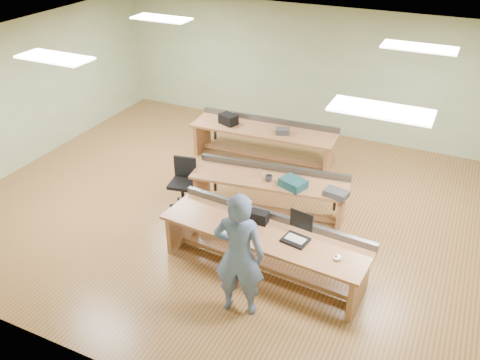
# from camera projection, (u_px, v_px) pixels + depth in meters

# --- Properties ---
(floor) EXTENTS (10.00, 10.00, 0.00)m
(floor) POSITION_uv_depth(u_px,v_px,m) (242.00, 209.00, 9.55)
(floor) COLOR olive
(floor) RESTS_ON ground
(ceiling) EXTENTS (10.00, 10.00, 0.00)m
(ceiling) POSITION_uv_depth(u_px,v_px,m) (243.00, 50.00, 8.05)
(ceiling) COLOR silver
(ceiling) RESTS_ON wall_back
(wall_back) EXTENTS (10.00, 0.04, 3.00)m
(wall_back) POSITION_uv_depth(u_px,v_px,m) (314.00, 71.00, 11.93)
(wall_back) COLOR #A9BA8D
(wall_back) RESTS_ON floor
(wall_front) EXTENTS (10.00, 0.04, 3.00)m
(wall_front) POSITION_uv_depth(u_px,v_px,m) (91.00, 274.00, 5.66)
(wall_front) COLOR #A9BA8D
(wall_front) RESTS_ON floor
(wall_left) EXTENTS (0.04, 8.00, 3.00)m
(wall_left) POSITION_uv_depth(u_px,v_px,m) (27.00, 93.00, 10.65)
(wall_left) COLOR #A9BA8D
(wall_left) RESTS_ON floor
(fluor_panels) EXTENTS (6.20, 3.50, 0.03)m
(fluor_panels) POSITION_uv_depth(u_px,v_px,m) (243.00, 52.00, 8.06)
(fluor_panels) COLOR white
(fluor_panels) RESTS_ON ceiling
(workbench_front) EXTENTS (3.31, 1.11, 0.86)m
(workbench_front) POSITION_uv_depth(u_px,v_px,m) (264.00, 241.00, 7.75)
(workbench_front) COLOR #AE7149
(workbench_front) RESTS_ON floor
(workbench_mid) EXTENTS (2.89, 1.12, 0.86)m
(workbench_mid) POSITION_uv_depth(u_px,v_px,m) (270.00, 187.00, 9.16)
(workbench_mid) COLOR #AE7149
(workbench_mid) RESTS_ON floor
(workbench_back) EXTENTS (3.19, 1.01, 0.86)m
(workbench_back) POSITION_uv_depth(u_px,v_px,m) (264.00, 136.00, 11.02)
(workbench_back) COLOR #AE7149
(workbench_back) RESTS_ON floor
(person) EXTENTS (0.78, 0.59, 1.92)m
(person) POSITION_uv_depth(u_px,v_px,m) (239.00, 255.00, 6.81)
(person) COLOR slate
(person) RESTS_ON floor
(laptop_base) EXTENTS (0.41, 0.36, 0.04)m
(laptop_base) POSITION_uv_depth(u_px,v_px,m) (295.00, 240.00, 7.42)
(laptop_base) COLOR black
(laptop_base) RESTS_ON workbench_front
(laptop_screen) EXTENTS (0.37, 0.08, 0.29)m
(laptop_screen) POSITION_uv_depth(u_px,v_px,m) (301.00, 220.00, 7.39)
(laptop_screen) COLOR black
(laptop_screen) RESTS_ON laptop_base
(keyboard) EXTENTS (0.48, 0.16, 0.03)m
(keyboard) POSITION_uv_depth(u_px,v_px,m) (235.00, 235.00, 7.53)
(keyboard) COLOR beige
(keyboard) RESTS_ON workbench_front
(trackball_mouse) EXTENTS (0.13, 0.15, 0.06)m
(trackball_mouse) POSITION_uv_depth(u_px,v_px,m) (337.00, 257.00, 7.06)
(trackball_mouse) COLOR white
(trackball_mouse) RESTS_ON workbench_front
(camera_bag) EXTENTS (0.28, 0.18, 0.19)m
(camera_bag) POSITION_uv_depth(u_px,v_px,m) (259.00, 217.00, 7.80)
(camera_bag) COLOR black
(camera_bag) RESTS_ON workbench_front
(task_chair) EXTENTS (0.60, 0.60, 0.94)m
(task_chair) POSITION_uv_depth(u_px,v_px,m) (183.00, 189.00, 9.50)
(task_chair) COLOR black
(task_chair) RESTS_ON floor
(parts_bin_teal) EXTENTS (0.51, 0.45, 0.15)m
(parts_bin_teal) POSITION_uv_depth(u_px,v_px,m) (293.00, 183.00, 8.74)
(parts_bin_teal) COLOR #164147
(parts_bin_teal) RESTS_ON workbench_mid
(parts_bin_grey) EXTENTS (0.43, 0.32, 0.11)m
(parts_bin_grey) POSITION_uv_depth(u_px,v_px,m) (336.00, 193.00, 8.49)
(parts_bin_grey) COLOR #353537
(parts_bin_grey) RESTS_ON workbench_mid
(mug) EXTENTS (0.17, 0.17, 0.11)m
(mug) POSITION_uv_depth(u_px,v_px,m) (269.00, 178.00, 8.94)
(mug) COLOR #353537
(mug) RESTS_ON workbench_mid
(drinks_can) EXTENTS (0.08, 0.08, 0.13)m
(drinks_can) POSITION_uv_depth(u_px,v_px,m) (260.00, 173.00, 9.08)
(drinks_can) COLOR silver
(drinks_can) RESTS_ON workbench_mid
(storage_box_back) EXTENTS (0.45, 0.39, 0.22)m
(storage_box_back) POSITION_uv_depth(u_px,v_px,m) (228.00, 119.00, 11.07)
(storage_box_back) COLOR black
(storage_box_back) RESTS_ON workbench_back
(tray_back) EXTENTS (0.35, 0.30, 0.12)m
(tray_back) POSITION_uv_depth(u_px,v_px,m) (283.00, 131.00, 10.65)
(tray_back) COLOR #353537
(tray_back) RESTS_ON workbench_back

